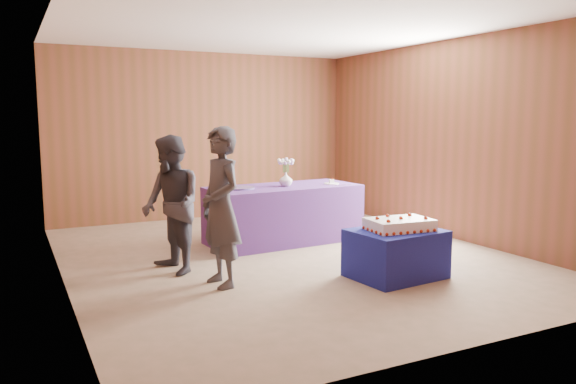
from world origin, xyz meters
TOP-DOWN VIEW (x-y plane):
  - ground at (0.00, 0.00)m, footprint 6.00×6.00m
  - room_shell at (0.00, 0.00)m, footprint 5.04×6.04m
  - cake_table at (0.62, -1.29)m, footprint 0.96×0.78m
  - serving_table at (0.32, 0.74)m, footprint 2.06×1.03m
  - sheet_cake at (0.65, -1.30)m, footprint 0.71×0.52m
  - vase at (0.34, 0.71)m, footprint 0.23×0.23m
  - flower_spray at (0.34, 0.71)m, footprint 0.23×0.23m
  - platter at (-0.31, 0.74)m, footprint 0.42×0.42m
  - plate at (1.00, 0.65)m, footprint 0.24×0.24m
  - cake_slice at (1.00, 0.65)m, footprint 0.07×0.07m
  - knife at (1.06, 0.46)m, footprint 0.26×0.06m
  - guest_left at (-1.10, -0.75)m, footprint 0.44×0.61m
  - guest_right at (-1.41, -0.08)m, footprint 0.67×0.80m

SIDE VIEW (x-z plane):
  - ground at x=0.00m, z-range 0.00..0.00m
  - cake_table at x=0.62m, z-range 0.00..0.50m
  - serving_table at x=0.32m, z-range 0.00..0.75m
  - sheet_cake at x=0.65m, z-range 0.48..0.64m
  - guest_right at x=-1.41m, z-range 0.00..1.48m
  - knife at x=1.06m, z-range 0.75..0.75m
  - plate at x=1.00m, z-range 0.75..0.76m
  - platter at x=-0.31m, z-range 0.75..0.77m
  - guest_left at x=-1.10m, z-range 0.00..1.57m
  - cake_slice at x=1.00m, z-range 0.75..0.83m
  - vase at x=0.34m, z-range 0.75..0.93m
  - flower_spray at x=0.34m, z-range 0.99..1.16m
  - room_shell at x=0.00m, z-range 0.44..3.16m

